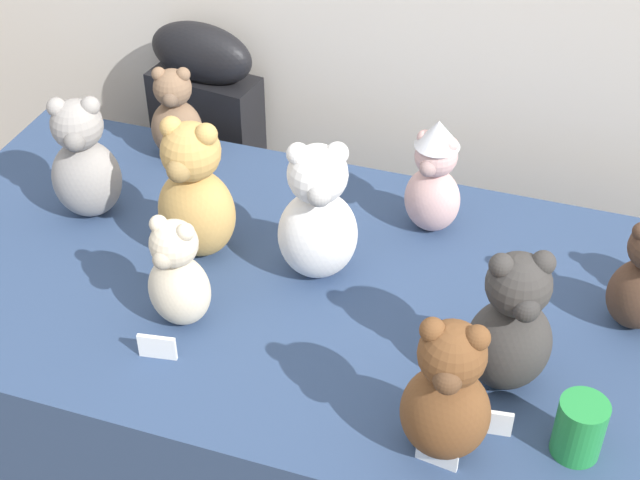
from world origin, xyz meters
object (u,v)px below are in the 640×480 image
Objects in this scene: display_table at (320,419)px; teddy_bear_snow at (318,216)px; party_cup_green at (580,427)px; teddy_bear_honey at (195,194)px; teddy_bear_blush at (434,178)px; teddy_bear_ash at (84,162)px; instrument_case at (214,194)px; teddy_bear_chestnut at (447,395)px; teddy_bear_charcoal at (512,326)px; teddy_bear_mocha at (176,116)px; teddy_bear_cream at (178,276)px.

display_table is 5.80× the size of teddy_bear_snow.
party_cup_green is at bearing -25.51° from display_table.
display_table is 0.60m from teddy_bear_honey.
teddy_bear_ash reaches higher than teddy_bear_blush.
display_table is 0.76m from instrument_case.
teddy_bear_snow reaches higher than instrument_case.
teddy_bear_chestnut reaches higher than party_cup_green.
teddy_bear_snow reaches higher than teddy_bear_blush.
teddy_bear_ash reaches higher than teddy_bear_chestnut.
display_table is 0.66m from teddy_bear_charcoal.
teddy_bear_chestnut is (0.31, -0.32, 0.52)m from display_table.
teddy_bear_ash is (-0.71, -0.18, 0.00)m from teddy_bear_blush.
teddy_bear_mocha is at bearing -176.16° from teddy_bear_blush.
teddy_bear_chestnut is 0.97× the size of teddy_bear_charcoal.
teddy_bear_blush is 0.91× the size of teddy_bear_charcoal.
teddy_bear_charcoal is (0.22, -0.40, 0.01)m from teddy_bear_blush.
teddy_bear_chestnut reaches higher than display_table.
instrument_case reaches higher than display_table.
teddy_bear_mocha is at bearing -74.22° from instrument_case.
party_cup_green is (0.99, -0.59, -0.05)m from teddy_bear_mocha.
teddy_bear_ash is at bearing 172.19° from teddy_bear_honey.
teddy_bear_blush is at bearing 95.18° from teddy_bear_charcoal.
display_table is at bearing -86.62° from teddy_bear_snow.
display_table is 0.77m from teddy_bear_mocha.
teddy_bear_chestnut is at bearing -9.29° from teddy_bear_cream.
teddy_bear_charcoal reaches higher than teddy_bear_ash.
teddy_bear_blush is 0.92× the size of teddy_bear_ash.
teddy_bear_charcoal is (0.93, -0.21, 0.00)m from teddy_bear_ash.
teddy_bear_cream is (-0.22, -0.17, 0.50)m from display_table.
teddy_bear_blush is 0.73m from teddy_bear_ash.
teddy_bear_chestnut is at bearing -161.74° from party_cup_green.
teddy_bear_cream is 0.89× the size of teddy_bear_blush.
teddy_bear_cream is 0.84× the size of teddy_bear_chestnut.
teddy_bear_snow is 1.07× the size of teddy_bear_ash.
party_cup_green is (0.74, -0.08, -0.05)m from teddy_bear_cream.
party_cup_green is at bearing -48.77° from teddy_bear_snow.
teddy_bear_honey reaches higher than teddy_bear_chestnut.
party_cup_green is (0.79, -0.28, -0.09)m from teddy_bear_honey.
instrument_case is 3.26× the size of teddy_bear_honey.
teddy_bear_charcoal is at bearing -12.43° from teddy_bear_honey.
teddy_bear_honey is at bearing 160.57° from party_cup_green.
instrument_case is at bearing 117.06° from teddy_bear_cream.
teddy_bear_ash is (-0.86, 0.39, 0.00)m from teddy_bear_chestnut.
teddy_bear_mocha is at bearing 143.54° from display_table.
teddy_bear_honey is at bearing -140.56° from teddy_bear_blush.
instrument_case is at bearing 111.87° from teddy_bear_snow.
teddy_bear_ash is 0.28m from teddy_bear_honey.
teddy_bear_cream is 0.29m from teddy_bear_snow.
instrument_case is 4.37× the size of teddy_bear_mocha.
teddy_bear_ash is at bearing 171.87° from display_table.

